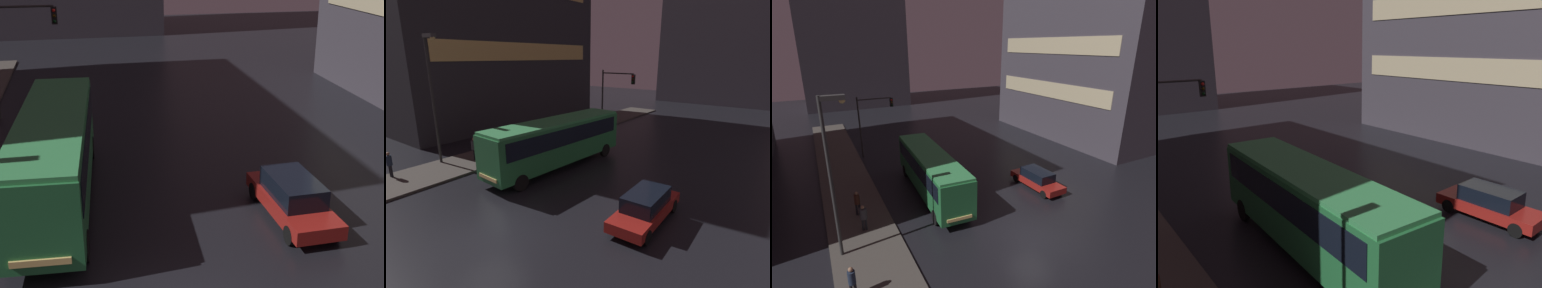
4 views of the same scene
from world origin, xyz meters
TOP-DOWN VIEW (x-y plane):
  - building_right_block at (19.82, 15.51)m, footprint 10.07×20.46m
  - bus_near at (-3.23, 8.19)m, footprint 3.05×11.28m
  - car_taxi at (4.82, 5.24)m, footprint 1.89×4.78m
  - traffic_light_main at (-5.38, 19.13)m, footprint 3.61×0.35m

SIDE VIEW (x-z plane):
  - car_taxi at x=4.82m, z-range 0.01..1.54m
  - bus_near at x=-3.23m, z-range 0.39..3.80m
  - traffic_light_main at x=-5.38m, z-range 1.13..7.40m
  - building_right_block at x=19.82m, z-range 0.00..16.95m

